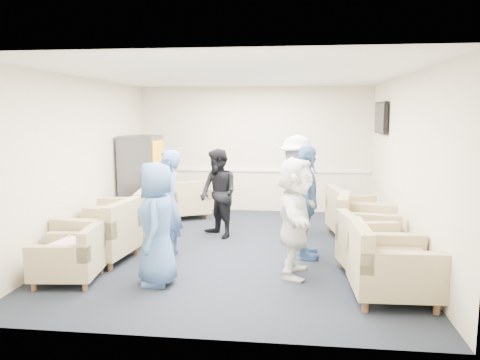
# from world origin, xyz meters

# --- Properties ---
(floor) EXTENTS (6.00, 6.00, 0.00)m
(floor) POSITION_xyz_m (0.00, 0.00, 0.00)
(floor) COLOR black
(floor) RESTS_ON ground
(ceiling) EXTENTS (6.00, 6.00, 0.00)m
(ceiling) POSITION_xyz_m (0.00, 0.00, 2.70)
(ceiling) COLOR white
(ceiling) RESTS_ON back_wall
(back_wall) EXTENTS (5.00, 0.02, 2.70)m
(back_wall) POSITION_xyz_m (0.00, 3.00, 1.35)
(back_wall) COLOR beige
(back_wall) RESTS_ON floor
(front_wall) EXTENTS (5.00, 0.02, 2.70)m
(front_wall) POSITION_xyz_m (0.00, -3.00, 1.35)
(front_wall) COLOR beige
(front_wall) RESTS_ON floor
(left_wall) EXTENTS (0.02, 6.00, 2.70)m
(left_wall) POSITION_xyz_m (-2.50, 0.00, 1.35)
(left_wall) COLOR beige
(left_wall) RESTS_ON floor
(right_wall) EXTENTS (0.02, 6.00, 2.70)m
(right_wall) POSITION_xyz_m (2.50, 0.00, 1.35)
(right_wall) COLOR beige
(right_wall) RESTS_ON floor
(chair_rail) EXTENTS (4.98, 0.04, 0.06)m
(chair_rail) POSITION_xyz_m (0.00, 2.98, 0.90)
(chair_rail) COLOR white
(chair_rail) RESTS_ON back_wall
(tv) EXTENTS (0.10, 1.00, 0.58)m
(tv) POSITION_xyz_m (2.44, 1.80, 2.05)
(tv) COLOR black
(tv) RESTS_ON right_wall
(armchair_left_near) EXTENTS (0.85, 0.85, 0.62)m
(armchair_left_near) POSITION_xyz_m (-1.92, -1.68, 0.31)
(armchair_left_near) COLOR tan
(armchair_left_near) RESTS_ON floor
(armchair_left_mid) EXTENTS (1.05, 1.05, 0.76)m
(armchair_left_mid) POSITION_xyz_m (-1.88, -0.80, 0.38)
(armchair_left_mid) COLOR tan
(armchair_left_mid) RESTS_ON floor
(armchair_left_far) EXTENTS (1.05, 1.05, 0.74)m
(armchair_left_far) POSITION_xyz_m (-1.93, 0.21, 0.37)
(armchair_left_far) COLOR tan
(armchair_left_far) RESTS_ON floor
(armchair_right_near) EXTENTS (0.96, 0.96, 0.74)m
(armchair_right_near) POSITION_xyz_m (1.95, -1.79, 0.37)
(armchair_right_near) COLOR tan
(armchair_right_near) RESTS_ON floor
(armchair_right_midnear) EXTENTS (1.00, 1.00, 0.69)m
(armchair_right_midnear) POSITION_xyz_m (1.89, -0.99, 0.35)
(armchair_right_midnear) COLOR tan
(armchair_right_midnear) RESTS_ON floor
(armchair_right_midfar) EXTENTS (1.07, 1.07, 0.75)m
(armchair_right_midfar) POSITION_xyz_m (1.96, 0.11, 0.37)
(armchair_right_midfar) COLOR tan
(armchair_right_midfar) RESTS_ON floor
(armchair_right_far) EXTENTS (1.03, 1.03, 0.72)m
(armchair_right_far) POSITION_xyz_m (1.90, 1.02, 0.36)
(armchair_right_far) COLOR tan
(armchair_right_far) RESTS_ON floor
(armchair_corner) EXTENTS (1.13, 1.13, 0.67)m
(armchair_corner) POSITION_xyz_m (-1.31, 2.11, 0.33)
(armchair_corner) COLOR tan
(armchair_corner) RESTS_ON floor
(vending_machine) EXTENTS (0.69, 0.81, 1.70)m
(vending_machine) POSITION_xyz_m (-2.09, 1.62, 0.85)
(vending_machine) COLOR #494A51
(vending_machine) RESTS_ON floor
(backpack) EXTENTS (0.30, 0.25, 0.45)m
(backpack) POSITION_xyz_m (-1.04, -0.69, 0.23)
(backpack) COLOR black
(backpack) RESTS_ON floor
(pillow) EXTENTS (0.40, 0.49, 0.13)m
(pillow) POSITION_xyz_m (-1.92, -1.69, 0.47)
(pillow) COLOR white
(pillow) RESTS_ON armchair_left_near
(person_front_left) EXTENTS (0.63, 0.84, 1.54)m
(person_front_left) POSITION_xyz_m (-0.82, -1.62, 0.77)
(person_front_left) COLOR #4266A0
(person_front_left) RESTS_ON floor
(person_mid_left) EXTENTS (0.41, 0.60, 1.60)m
(person_mid_left) POSITION_xyz_m (-0.97, -0.52, 0.80)
(person_mid_left) COLOR #4266A0
(person_mid_left) RESTS_ON floor
(person_back_left) EXTENTS (0.93, 0.94, 1.53)m
(person_back_left) POSITION_xyz_m (-0.42, 0.69, 0.77)
(person_back_left) COLOR black
(person_back_left) RESTS_ON floor
(person_back_right) EXTENTS (0.85, 1.24, 1.77)m
(person_back_right) POSITION_xyz_m (0.91, 0.90, 0.88)
(person_back_right) COLOR white
(person_back_right) RESTS_ON floor
(person_mid_right) EXTENTS (0.43, 0.99, 1.68)m
(person_mid_right) POSITION_xyz_m (1.04, -0.33, 0.84)
(person_mid_right) COLOR #4266A0
(person_mid_right) RESTS_ON floor
(person_front_right) EXTENTS (0.58, 1.49, 1.57)m
(person_front_right) POSITION_xyz_m (0.89, -1.11, 0.79)
(person_front_right) COLOR white
(person_front_right) RESTS_ON floor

